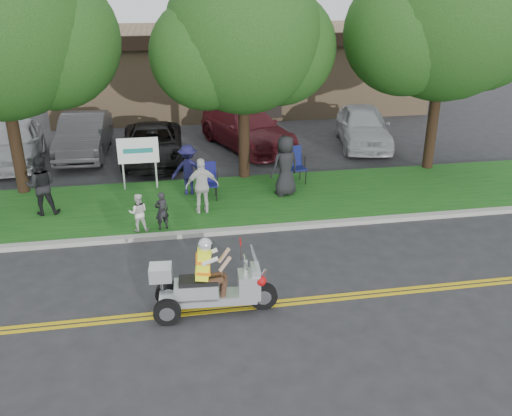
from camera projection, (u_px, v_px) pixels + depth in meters
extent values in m
plane|color=#28282B|center=(274.00, 291.00, 11.64)|extent=(120.00, 120.00, 0.00)
cube|color=gold|center=(280.00, 305.00, 11.12)|extent=(60.00, 0.10, 0.01)
cube|color=gold|center=(278.00, 301.00, 11.26)|extent=(60.00, 0.10, 0.01)
cube|color=#A8A89E|center=(250.00, 229.00, 14.39)|extent=(60.00, 0.25, 0.12)
cube|color=#154E14|center=(238.00, 200.00, 16.34)|extent=(60.00, 4.00, 0.10)
cube|color=#9E7F5B|center=(237.00, 67.00, 28.45)|extent=(18.00, 8.00, 4.00)
cube|color=black|center=(249.00, 41.00, 24.11)|extent=(18.00, 0.30, 0.60)
cylinder|color=#332114|center=(12.00, 122.00, 16.05)|extent=(0.36, 0.36, 4.59)
sphere|color=#193F12|center=(50.00, 40.00, 15.66)|extent=(4.05, 4.05, 4.05)
cylinder|color=#332114|center=(244.00, 117.00, 17.45)|extent=(0.36, 0.36, 4.20)
sphere|color=#193F12|center=(243.00, 35.00, 16.47)|extent=(4.80, 4.80, 4.80)
sphere|color=#193F12|center=(279.00, 48.00, 17.11)|extent=(3.60, 3.60, 3.60)
sphere|color=#193F12|center=(205.00, 54.00, 16.29)|extent=(3.36, 3.36, 3.36)
cylinder|color=#332114|center=(435.00, 103.00, 18.22)|extent=(0.36, 0.36, 4.76)
sphere|color=#193F12|center=(447.00, 12.00, 17.11)|extent=(5.60, 5.60, 5.60)
sphere|color=#193F12|center=(480.00, 27.00, 17.81)|extent=(4.20, 4.20, 4.20)
sphere|color=#193F12|center=(406.00, 33.00, 16.93)|extent=(3.92, 3.92, 3.92)
cylinder|color=silver|center=(124.00, 176.00, 16.87)|extent=(0.06, 0.06, 1.10)
cylinder|color=silver|center=(156.00, 174.00, 17.03)|extent=(0.06, 0.06, 1.10)
cube|color=white|center=(138.00, 150.00, 16.64)|extent=(1.25, 0.06, 0.80)
cylinder|color=black|center=(263.00, 296.00, 10.92)|extent=(0.58, 0.17, 0.57)
cylinder|color=black|center=(167.00, 312.00, 10.41)|extent=(0.54, 0.18, 0.53)
cylinder|color=black|center=(169.00, 293.00, 11.04)|extent=(0.54, 0.18, 0.53)
cube|color=silver|center=(211.00, 298.00, 10.79)|extent=(1.84, 0.56, 0.17)
cube|color=silver|center=(196.00, 290.00, 10.69)|extent=(0.89, 0.50, 0.33)
cube|color=black|center=(198.00, 281.00, 10.62)|extent=(0.79, 0.45, 0.10)
cube|color=silver|center=(249.00, 285.00, 10.78)|extent=(0.46, 0.49, 0.52)
cube|color=silver|center=(256.00, 260.00, 10.58)|extent=(0.21, 0.45, 0.47)
cube|color=silver|center=(161.00, 273.00, 10.45)|extent=(0.46, 0.43, 0.29)
sphere|color=#B20C0F|center=(261.00, 280.00, 10.61)|extent=(0.21, 0.21, 0.21)
cube|color=#DFF319|center=(203.00, 263.00, 10.48)|extent=(0.35, 0.40, 0.62)
sphere|color=silver|center=(205.00, 245.00, 10.33)|extent=(0.28, 0.28, 0.28)
cylinder|color=black|center=(200.00, 195.00, 15.96)|extent=(0.03, 0.03, 0.45)
cylinder|color=black|center=(217.00, 194.00, 16.04)|extent=(0.03, 0.03, 0.45)
cylinder|color=black|center=(199.00, 190.00, 16.38)|extent=(0.03, 0.03, 0.45)
cylinder|color=black|center=(215.00, 189.00, 16.45)|extent=(0.03, 0.03, 0.45)
cube|color=#111251|center=(207.00, 184.00, 16.11)|extent=(0.58, 0.53, 0.04)
cube|color=#111251|center=(206.00, 172.00, 16.22)|extent=(0.57, 0.18, 0.62)
cylinder|color=black|center=(290.00, 179.00, 17.20)|extent=(0.03, 0.03, 0.49)
cylinder|color=black|center=(306.00, 177.00, 17.36)|extent=(0.03, 0.03, 0.49)
cylinder|color=black|center=(285.00, 174.00, 17.63)|extent=(0.03, 0.03, 0.49)
cylinder|color=black|center=(300.00, 173.00, 17.78)|extent=(0.03, 0.03, 0.49)
cube|color=#11174F|center=(296.00, 168.00, 17.39)|extent=(0.68, 0.63, 0.04)
cube|color=#11174F|center=(293.00, 156.00, 17.50)|extent=(0.63, 0.27, 0.66)
imported|color=black|center=(41.00, 185.00, 14.95)|extent=(0.85, 0.68, 1.68)
imported|color=silver|center=(202.00, 186.00, 15.05)|extent=(0.95, 0.44, 1.58)
imported|color=#1B1947|center=(188.00, 170.00, 16.39)|extent=(1.01, 0.58, 1.55)
imported|color=black|center=(285.00, 166.00, 16.30)|extent=(1.05, 0.86, 1.84)
imported|color=#232325|center=(162.00, 211.00, 14.12)|extent=(0.44, 0.36, 1.04)
imported|color=silver|center=(138.00, 213.00, 14.02)|extent=(0.51, 0.41, 1.03)
imported|color=#A2A3A9|center=(14.00, 143.00, 19.52)|extent=(2.31, 4.74, 1.56)
imported|color=#343437|center=(84.00, 135.00, 20.48)|extent=(1.80, 4.75, 1.55)
imported|color=black|center=(153.00, 144.00, 19.85)|extent=(2.25, 4.75, 1.31)
imported|color=#51121A|center=(247.00, 128.00, 21.49)|extent=(3.83, 5.73, 1.54)
imported|color=#B2B5B9|center=(363.00, 126.00, 21.71)|extent=(2.85, 4.99, 1.60)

